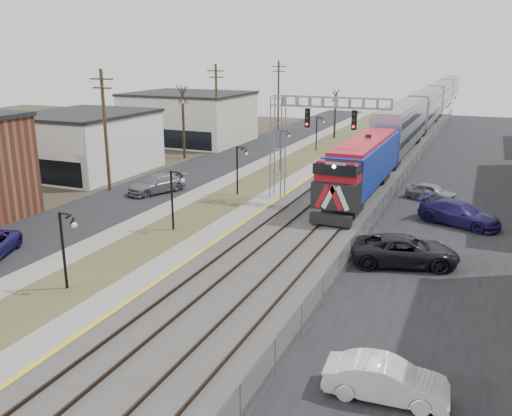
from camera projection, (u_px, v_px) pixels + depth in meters
The scene contains 21 objects.
street_west at pixel (199, 170), 53.51m from camera, with size 7.00×120.00×0.04m, color black.
sidewalk at pixel (240, 174), 51.81m from camera, with size 2.00×120.00×0.08m, color gray.
grass_median at pixel (269, 177), 50.69m from camera, with size 4.00×120.00×0.06m, color #494B28.
platform at pixel (299, 179), 49.53m from camera, with size 2.00×120.00×0.24m, color gray.
ballast_bed at pixel (353, 184), 47.66m from camera, with size 8.00×120.00×0.20m, color #595651.
parking_lot at pixel (502, 199), 43.17m from camera, with size 16.00×120.00×0.04m, color black.
platform_edge at pixel (309, 178), 49.17m from camera, with size 0.24×120.00×0.01m, color gold.
track_near at pixel (331, 180), 48.36m from camera, with size 1.58×120.00×0.15m.
track_far at pixel (370, 184), 47.04m from camera, with size 1.58×120.00×0.15m.
train at pixel (428, 107), 84.34m from camera, with size 3.00×108.65×5.33m.
signal_gantry at pixel (299, 130), 40.98m from camera, with size 9.00×1.07×8.15m.
lampposts at pixel (174, 200), 35.37m from camera, with size 0.14×62.14×4.00m.
utility_poles at pixel (105, 131), 44.41m from camera, with size 0.28×80.28×10.00m.
fence at pixel (402, 180), 45.88m from camera, with size 0.04×120.00×1.60m, color gray.
buildings_west at pixel (40, 151), 46.71m from camera, with size 14.00×67.00×7.00m.
bare_trees at pixel (206, 137), 56.66m from camera, with size 12.30×42.30×5.95m.
car_lot_b at pixel (386, 381), 18.22m from camera, with size 1.45×4.15×1.37m, color white.
car_lot_c at pixel (404, 251), 29.66m from camera, with size 2.69×5.83×1.62m, color black.
car_lot_d at pixel (459, 214), 36.44m from camera, with size 2.23×5.49×1.59m, color #1F1650.
car_lot_e at pixel (431, 192), 42.61m from camera, with size 1.57×3.90×1.33m, color gray.
car_street_b at pixel (157, 184), 44.79m from camera, with size 2.07×5.10×1.48m, color slate.
Camera 1 is at (14.27, -11.01, 11.36)m, focal length 38.00 mm.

